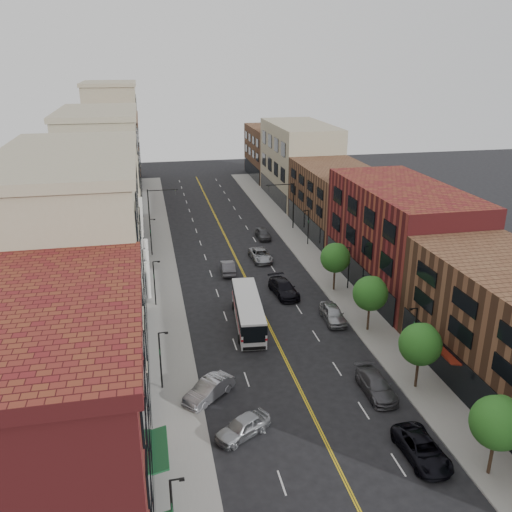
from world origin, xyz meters
TOP-DOWN VIEW (x-y plane):
  - ground at (0.00, 0.00)m, footprint 220.00×220.00m
  - sidewalk_left at (-10.00, 35.00)m, footprint 4.00×110.00m
  - sidewalk_right at (10.00, 35.00)m, footprint 4.00×110.00m
  - bldg_l_redbrick at (-17.00, -6.00)m, footprint 10.00×16.00m
  - bldg_l_tanoffice at (-17.00, 13.00)m, footprint 10.00×22.00m
  - bldg_l_white at (-17.00, 31.00)m, footprint 10.00×14.00m
  - bldg_l_far_a at (-17.00, 48.00)m, footprint 10.00×20.00m
  - bldg_l_far_b at (-17.00, 68.00)m, footprint 10.00×20.00m
  - bldg_l_far_c at (-17.00, 86.00)m, footprint 10.00×16.00m
  - bldg_r_mid at (17.00, 24.00)m, footprint 10.00×22.00m
  - bldg_r_far_a at (17.00, 45.00)m, footprint 10.00×20.00m
  - bldg_r_far_b at (17.00, 66.00)m, footprint 10.00×22.00m
  - bldg_r_far_c at (17.00, 86.00)m, footprint 10.00×18.00m
  - tree_r_0 at (9.39, -5.93)m, footprint 3.40×3.40m
  - tree_r_1 at (9.39, 4.07)m, footprint 3.40×3.40m
  - tree_r_2 at (9.39, 14.07)m, footprint 3.40×3.40m
  - tree_r_3 at (9.39, 24.07)m, footprint 3.40×3.40m
  - lamp_l_1 at (-10.95, 8.00)m, footprint 0.81×0.55m
  - lamp_l_2 at (-10.95, 24.00)m, footprint 0.81×0.55m
  - lamp_l_3 at (-10.95, 40.00)m, footprint 0.81×0.55m
  - lamp_r_1 at (10.95, 8.00)m, footprint 0.81×0.55m
  - lamp_r_2 at (10.95, 24.00)m, footprint 0.81×0.55m
  - lamp_r_3 at (10.95, 40.00)m, footprint 0.81×0.55m
  - signal_mast_left at (-10.27, 48.00)m, footprint 4.49×0.18m
  - signal_mast_right at (10.27, 48.00)m, footprint 4.49×0.18m
  - city_bus at (-2.00, 17.67)m, footprint 3.38×11.21m
  - car_angle_a at (-5.60, 1.03)m, footprint 4.66×3.73m
  - car_angle_b at (-7.40, 6.02)m, footprint 4.63×4.36m
  - car_parked_near at (5.80, -3.67)m, footprint 2.53×5.27m
  - car_parked_mid at (5.80, 3.94)m, footprint 2.13×5.15m
  - car_parked_far at (6.63, 16.73)m, footprint 2.09×4.85m
  - car_lane_behind at (-1.86, 31.76)m, footprint 1.94×4.74m
  - car_lane_a at (3.31, 24.00)m, footprint 2.91×5.88m
  - car_lane_b at (3.10, 35.40)m, footprint 2.63×5.38m
  - car_lane_c at (5.32, 44.25)m, footprint 1.87×4.43m

SIDE VIEW (x-z plane):
  - ground at x=0.00m, z-range 0.00..0.00m
  - sidewalk_left at x=-10.00m, z-range 0.00..0.15m
  - sidewalk_right at x=10.00m, z-range 0.00..0.15m
  - car_parked_near at x=5.80m, z-range 0.00..1.45m
  - car_lane_b at x=3.10m, z-range 0.00..1.47m
  - car_angle_a at x=-5.60m, z-range 0.00..1.49m
  - car_parked_mid at x=5.80m, z-range 0.00..1.49m
  - car_lane_c at x=5.32m, z-range 0.00..1.50m
  - car_lane_behind at x=-1.86m, z-range 0.00..1.53m
  - car_angle_b at x=-7.40m, z-range 0.00..1.56m
  - car_parked_far at x=6.63m, z-range 0.00..1.63m
  - car_lane_a at x=3.31m, z-range 0.00..1.64m
  - city_bus at x=-2.00m, z-range 0.23..3.07m
  - lamp_l_1 at x=-10.95m, z-range 0.45..5.50m
  - lamp_l_2 at x=-10.95m, z-range 0.45..5.50m
  - lamp_l_3 at x=-10.95m, z-range 0.45..5.50m
  - lamp_r_1 at x=10.95m, z-range 0.45..5.50m
  - lamp_r_2 at x=10.95m, z-range 0.45..5.50m
  - lamp_r_3 at x=10.95m, z-range 0.45..5.50m
  - bldg_l_white at x=-17.00m, z-range 0.00..8.00m
  - tree_r_0 at x=9.39m, z-range 1.33..6.92m
  - tree_r_1 at x=9.39m, z-range 1.33..6.92m
  - tree_r_2 at x=9.39m, z-range 1.33..6.92m
  - tree_r_3 at x=9.39m, z-range 1.33..6.92m
  - signal_mast_left at x=-10.27m, z-range 1.05..8.25m
  - signal_mast_right at x=10.27m, z-range 1.05..8.25m
  - bldg_r_far_a at x=17.00m, z-range 0.00..10.00m
  - bldg_r_far_c at x=17.00m, z-range 0.00..11.00m
  - bldg_r_mid at x=17.00m, z-range 0.00..12.00m
  - bldg_l_redbrick at x=-17.00m, z-range 0.00..14.00m
  - bldg_r_far_b at x=17.00m, z-range 0.00..14.00m
  - bldg_l_far_b at x=-17.00m, z-range 0.00..15.00m
  - bldg_l_tanoffice at x=-17.00m, z-range 0.00..18.00m
  - bldg_l_far_a at x=-17.00m, z-range 0.00..18.00m
  - bldg_l_far_c at x=-17.00m, z-range 0.00..20.00m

